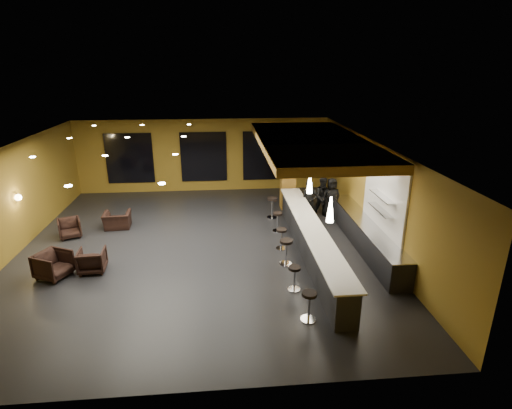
{
  "coord_description": "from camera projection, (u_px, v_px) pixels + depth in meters",
  "views": [
    {
      "loc": [
        0.81,
        -12.62,
        5.99
      ],
      "look_at": [
        2.0,
        0.5,
        1.3
      ],
      "focal_mm": 28.0,
      "sensor_mm": 36.0,
      "label": 1
    }
  ],
  "objects": [
    {
      "name": "floor",
      "position": [
        200.0,
        248.0,
        13.79
      ],
      "size": [
        12.0,
        13.0,
        0.1
      ],
      "primitive_type": "cube",
      "color": "black",
      "rests_on": "ground"
    },
    {
      "name": "ceiling",
      "position": [
        194.0,
        145.0,
        12.58
      ],
      "size": [
        12.0,
        13.0,
        0.1
      ],
      "primitive_type": "cube",
      "color": "black"
    },
    {
      "name": "wall_back",
      "position": [
        204.0,
        155.0,
        19.33
      ],
      "size": [
        12.0,
        0.1,
        3.5
      ],
      "primitive_type": "cube",
      "color": "olive",
      "rests_on": "floor"
    },
    {
      "name": "wall_front",
      "position": [
        179.0,
        317.0,
        7.04
      ],
      "size": [
        12.0,
        0.1,
        3.5
      ],
      "primitive_type": "cube",
      "color": "olive",
      "rests_on": "floor"
    },
    {
      "name": "wall_left",
      "position": [
        6.0,
        204.0,
        12.67
      ],
      "size": [
        0.1,
        13.0,
        3.5
      ],
      "primitive_type": "cube",
      "color": "olive",
      "rests_on": "floor"
    },
    {
      "name": "wall_right",
      "position": [
        375.0,
        193.0,
        13.7
      ],
      "size": [
        0.1,
        13.0,
        3.5
      ],
      "primitive_type": "cube",
      "color": "olive",
      "rests_on": "floor"
    },
    {
      "name": "wood_soffit",
      "position": [
        312.0,
        143.0,
        13.93
      ],
      "size": [
        3.6,
        8.0,
        0.28
      ],
      "primitive_type": "cube",
      "color": "#B28034",
      "rests_on": "ceiling"
    },
    {
      "name": "window_left",
      "position": [
        130.0,
        158.0,
        18.95
      ],
      "size": [
        2.2,
        0.06,
        2.4
      ],
      "primitive_type": "cube",
      "color": "black",
      "rests_on": "wall_back"
    },
    {
      "name": "window_center",
      "position": [
        204.0,
        157.0,
        19.25
      ],
      "size": [
        2.2,
        0.06,
        2.4
      ],
      "primitive_type": "cube",
      "color": "black",
      "rests_on": "wall_back"
    },
    {
      "name": "window_right",
      "position": [
        265.0,
        156.0,
        19.5
      ],
      "size": [
        2.2,
        0.06,
        2.4
      ],
      "primitive_type": "cube",
      "color": "black",
      "rests_on": "wall_back"
    },
    {
      "name": "tile_backsplash",
      "position": [
        384.0,
        196.0,
        12.67
      ],
      "size": [
        0.06,
        3.2,
        2.4
      ],
      "primitive_type": "cube",
      "color": "white",
      "rests_on": "wall_right"
    },
    {
      "name": "bar_counter",
      "position": [
        311.0,
        241.0,
        12.98
      ],
      "size": [
        0.6,
        8.0,
        1.0
      ],
      "primitive_type": "cube",
      "color": "black",
      "rests_on": "floor"
    },
    {
      "name": "bar_top",
      "position": [
        311.0,
        227.0,
        12.8
      ],
      "size": [
        0.78,
        8.1,
        0.05
      ],
      "primitive_type": "cube",
      "color": "silver",
      "rests_on": "bar_counter"
    },
    {
      "name": "prep_counter",
      "position": [
        365.0,
        235.0,
        13.64
      ],
      "size": [
        0.7,
        6.0,
        0.86
      ],
      "primitive_type": "cube",
      "color": "black",
      "rests_on": "floor"
    },
    {
      "name": "prep_top",
      "position": [
        366.0,
        223.0,
        13.49
      ],
      "size": [
        0.72,
        6.0,
        0.03
      ],
      "primitive_type": "cube",
      "color": "silver",
      "rests_on": "prep_counter"
    },
    {
      "name": "wall_shelf_lower",
      "position": [
        381.0,
        210.0,
        12.61
      ],
      "size": [
        0.3,
        1.5,
        0.03
      ],
      "primitive_type": "cube",
      "color": "silver",
      "rests_on": "wall_right"
    },
    {
      "name": "wall_shelf_upper",
      "position": [
        383.0,
        196.0,
        12.46
      ],
      "size": [
        0.3,
        1.5,
        0.03
      ],
      "primitive_type": "cube",
      "color": "silver",
      "rests_on": "wall_right"
    },
    {
      "name": "column",
      "position": [
        288.0,
        169.0,
        16.88
      ],
      "size": [
        0.6,
        0.6,
        3.5
      ],
      "primitive_type": "cube",
      "color": "brown",
      "rests_on": "floor"
    },
    {
      "name": "wall_sconce",
      "position": [
        18.0,
        197.0,
        13.14
      ],
      "size": [
        0.22,
        0.22,
        0.22
      ],
      "primitive_type": "sphere",
      "color": "#FFE5B2",
      "rests_on": "wall_left"
    },
    {
      "name": "pendant_0",
      "position": [
        330.0,
        209.0,
        10.48
      ],
      "size": [
        0.2,
        0.2,
        0.7
      ],
      "primitive_type": "cone",
      "color": "white",
      "rests_on": "wood_soffit"
    },
    {
      "name": "pendant_1",
      "position": [
        310.0,
        183.0,
        12.83
      ],
      "size": [
        0.2,
        0.2,
        0.7
      ],
      "primitive_type": "cone",
      "color": "white",
      "rests_on": "wood_soffit"
    },
    {
      "name": "pendant_2",
      "position": [
        296.0,
        164.0,
        15.17
      ],
      "size": [
        0.2,
        0.2,
        0.7
      ],
      "primitive_type": "cone",
      "color": "white",
      "rests_on": "wood_soffit"
    },
    {
      "name": "staff_a",
      "position": [
        309.0,
        202.0,
        15.59
      ],
      "size": [
        0.69,
        0.52,
        1.71
      ],
      "primitive_type": "imported",
      "rotation": [
        0.0,
        0.0,
        -0.18
      ],
      "color": "black",
      "rests_on": "floor"
    },
    {
      "name": "staff_b",
      "position": [
        324.0,
        197.0,
        16.18
      ],
      "size": [
        0.83,
        0.65,
        1.67
      ],
      "primitive_type": "imported",
      "rotation": [
        0.0,
        0.0,
        -0.02
      ],
      "color": "black",
      "rests_on": "floor"
    },
    {
      "name": "staff_c",
      "position": [
        331.0,
        198.0,
        16.21
      ],
      "size": [
        0.81,
        0.54,
        1.63
      ],
      "primitive_type": "imported",
      "rotation": [
        0.0,
        0.0,
        0.03
      ],
      "color": "black",
      "rests_on": "floor"
    },
    {
      "name": "armchair_a",
      "position": [
        53.0,
        265.0,
        11.7
      ],
      "size": [
        1.14,
        1.13,
        0.79
      ],
      "primitive_type": "imported",
      "rotation": [
        0.0,
        0.0,
        1.13
      ],
      "color": "black",
      "rests_on": "floor"
    },
    {
      "name": "armchair_b",
      "position": [
        92.0,
        260.0,
        12.04
      ],
      "size": [
        0.81,
        0.83,
        0.71
      ],
      "primitive_type": "imported",
      "rotation": [
        0.0,
        0.0,
        3.21
      ],
      "color": "black",
      "rests_on": "floor"
    },
    {
      "name": "armchair_c",
      "position": [
        70.0,
        228.0,
        14.42
      ],
      "size": [
        0.97,
        0.99,
        0.69
      ],
      "primitive_type": "imported",
      "rotation": [
        0.0,
        0.0,
        0.4
      ],
      "color": "black",
      "rests_on": "floor"
    },
    {
      "name": "armchair_d",
      "position": [
        117.0,
        220.0,
        15.23
      ],
      "size": [
        1.03,
        0.91,
        0.63
      ],
      "primitive_type": "imported",
      "rotation": [
        0.0,
        0.0,
        3.2
      ],
      "color": "black",
      "rests_on": "floor"
    },
    {
      "name": "bar_stool_0",
      "position": [
        309.0,
        303.0,
        9.68
      ],
      "size": [
        0.39,
        0.39,
        0.77
      ],
      "rotation": [
        0.0,
        0.0,
        -0.41
      ],
      "color": "silver",
      "rests_on": "floor"
    },
    {
      "name": "bar_stool_1",
      "position": [
        294.0,
        275.0,
        11.01
      ],
      "size": [
        0.36,
        0.36,
        0.71
      ],
      "rotation": [
        0.0,
        0.0,
        -0.01
      ],
      "color": "silver",
      "rests_on": "floor"
    },
    {
      "name": "bar_stool_2",
      "position": [
        286.0,
        249.0,
        12.39
      ],
      "size": [
        0.42,
        0.42,
        0.83
      ],
      "rotation": [
        0.0,
        0.0,
        -0.32
      ],
      "color": "silver",
      "rests_on": "floor"
    },
    {
      "name": "bar_stool_3",
      "position": [
        281.0,
        236.0,
        13.45
      ],
      "size": [
        0.37,
        0.37,
        0.73
      ],
      "rotation": [
        0.0,
        0.0,
        0.37
      ],
      "color": "silver",
      "rests_on": "floor"
    },
    {
      "name": "bar_stool_4",
      "position": [
        278.0,
        219.0,
        14.88
      ],
      "size": [
        0.38,
        0.38,
        0.74
      ],
      "rotation": [
        0.0,
        0.0,
        -0.06
      ],
      "color": "silver",
      "rests_on": "floor"
    },
    {
      "name": "bar_stool_5",
      "position": [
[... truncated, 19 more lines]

